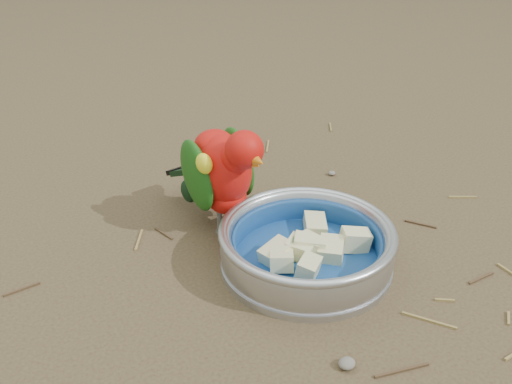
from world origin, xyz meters
TOP-DOWN VIEW (x-y plane):
  - ground at (0.00, 0.00)m, footprint 60.00×60.00m
  - food_bowl at (0.10, -0.05)m, footprint 0.24×0.24m
  - bowl_wall at (0.10, -0.05)m, footprint 0.24×0.24m
  - fruit_wedges at (0.10, -0.05)m, footprint 0.14×0.14m
  - lory_parrot at (0.06, 0.09)m, footprint 0.12×0.22m
  - ground_debris at (0.03, 0.08)m, footprint 0.90×0.80m

SIDE VIEW (x-z plane):
  - ground at x=0.00m, z-range 0.00..0.00m
  - ground_debris at x=0.03m, z-range 0.00..0.01m
  - food_bowl at x=0.10m, z-range 0.00..0.02m
  - fruit_wedges at x=0.10m, z-range 0.02..0.05m
  - bowl_wall at x=0.10m, z-range 0.02..0.06m
  - lory_parrot at x=0.06m, z-range 0.00..0.17m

